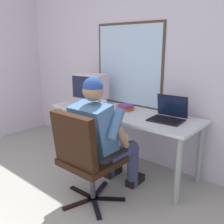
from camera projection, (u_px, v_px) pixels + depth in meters
wall_rear at (142, 63)px, 3.10m from camera, size 4.50×0.08×2.53m
desk at (123, 118)px, 2.97m from camera, size 1.86×0.65×0.72m
office_chair at (84, 154)px, 2.27m from camera, size 0.62×0.62×0.93m
person_seated at (103, 135)px, 2.43m from camera, size 0.54×0.77×1.21m
crt_monitor at (90, 87)px, 3.27m from camera, size 0.45×0.32×0.40m
laptop at (169, 114)px, 2.62m from camera, size 0.36×0.32×0.25m
wine_glass at (104, 104)px, 2.91m from camera, size 0.07×0.07×0.14m
book_stack at (126, 107)px, 3.00m from camera, size 0.20×0.16×0.07m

